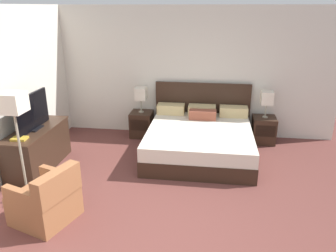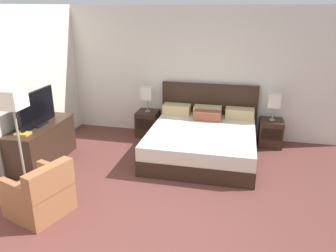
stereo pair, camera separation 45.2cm
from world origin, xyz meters
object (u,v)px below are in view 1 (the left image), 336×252
object	(u,v)px
table_lamp_right	(267,98)
book_red_cover	(20,139)
table_lamp_left	(141,94)
dresser	(38,148)
nightstand_right	(264,130)
bed	(200,139)
floor_lamp	(14,113)
tv	(32,112)
armchair_by_window	(47,201)
nightstand_left	(142,124)

from	to	relation	value
table_lamp_right	book_red_cover	size ratio (longest dim) A/B	2.38
table_lamp_left	dresser	xyz separation A→B (m)	(-1.44, -1.68, -0.56)
nightstand_right	dresser	size ratio (longest dim) A/B	0.37
bed	dresser	size ratio (longest dim) A/B	1.47
table_lamp_left	bed	bearing A→B (deg)	-29.81
nightstand_right	floor_lamp	size ratio (longest dim) A/B	0.33
nightstand_right	table_lamp_right	size ratio (longest dim) A/B	1.00
dresser	tv	xyz separation A→B (m)	(0.00, -0.01, 0.64)
nightstand_right	armchair_by_window	size ratio (longest dim) A/B	0.61
bed	nightstand_left	xyz separation A→B (m)	(-1.27, 0.73, -0.03)
tv	bed	bearing A→B (deg)	19.64
armchair_by_window	book_red_cover	bearing A→B (deg)	132.76
table_lamp_right	armchair_by_window	size ratio (longest dim) A/B	0.61
nightstand_right	armchair_by_window	xyz separation A→B (m)	(-3.12, -3.07, 0.02)
tv	book_red_cover	xyz separation A→B (m)	(0.00, -0.46, -0.28)
nightstand_left	nightstand_right	xyz separation A→B (m)	(2.54, 0.00, 0.00)
nightstand_left	tv	distance (m)	2.34
table_lamp_right	dresser	xyz separation A→B (m)	(-3.98, -1.68, -0.56)
nightstand_left	floor_lamp	bearing A→B (deg)	-112.18
table_lamp_left	armchair_by_window	world-z (taller)	table_lamp_left
tv	dresser	bearing A→B (deg)	100.68
table_lamp_left	nightstand_right	bearing A→B (deg)	-0.03
bed	tv	bearing A→B (deg)	-160.36
nightstand_right	armchair_by_window	world-z (taller)	armchair_by_window
tv	armchair_by_window	size ratio (longest dim) A/B	1.08
dresser	tv	bearing A→B (deg)	-79.32
table_lamp_right	tv	distance (m)	4.32
table_lamp_left	book_red_cover	bearing A→B (deg)	-123.65
nightstand_right	armchair_by_window	bearing A→B (deg)	-135.45
table_lamp_right	dresser	distance (m)	4.35
dresser	floor_lamp	size ratio (longest dim) A/B	0.89
table_lamp_right	book_red_cover	world-z (taller)	table_lamp_right
book_red_cover	armchair_by_window	distance (m)	1.33
nightstand_left	tv	world-z (taller)	tv
bed	table_lamp_left	bearing A→B (deg)	150.19
table_lamp_right	floor_lamp	bearing A→B (deg)	-143.53
nightstand_left	floor_lamp	distance (m)	3.08
bed	nightstand_right	size ratio (longest dim) A/B	3.93
bed	armchair_by_window	bearing A→B (deg)	-128.28
book_red_cover	armchair_by_window	xyz separation A→B (m)	(0.85, -0.92, -0.44)
nightstand_right	nightstand_left	bearing A→B (deg)	180.00
armchair_by_window	nightstand_right	bearing A→B (deg)	44.55
table_lamp_right	book_red_cover	distance (m)	4.52
dresser	book_red_cover	bearing A→B (deg)	-89.27
nightstand_left	bed	bearing A→B (deg)	-29.76
book_red_cover	armchair_by_window	bearing A→B (deg)	-47.24
bed	dresser	xyz separation A→B (m)	(-2.71, -0.95, 0.07)
book_red_cover	armchair_by_window	size ratio (longest dim) A/B	0.26
nightstand_right	floor_lamp	world-z (taller)	floor_lamp
dresser	armchair_by_window	size ratio (longest dim) A/B	1.64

